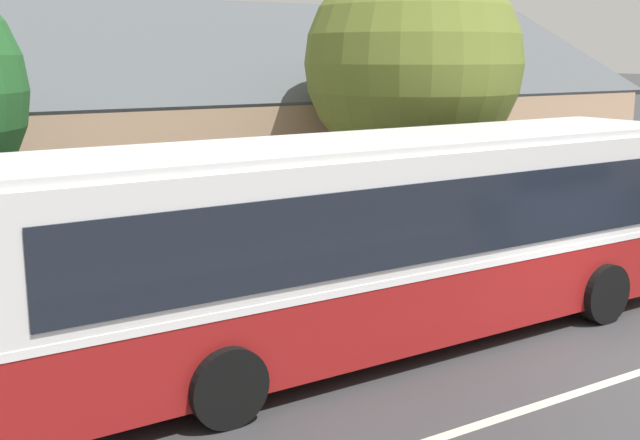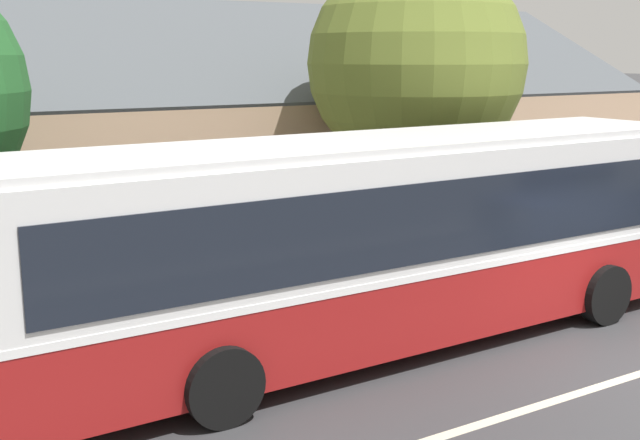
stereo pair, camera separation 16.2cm
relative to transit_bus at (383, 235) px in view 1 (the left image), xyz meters
name	(u,v)px [view 1 (the left image)]	position (x,y,z in m)	size (l,w,h in m)	color
sidewalk_far	(397,268)	(2.71, 3.10, -1.62)	(60.00, 3.00, 0.15)	gray
community_building	(197,149)	(1.94, 11.30, 0.08)	(24.58, 10.54, 6.84)	tan
transit_bus	(383,235)	(0.00, 0.00, 0.00)	(11.94, 2.91, 3.16)	maroon
street_tree_primary	(413,69)	(4.00, 4.34, 2.36)	(4.66, 4.66, 6.50)	#4C3828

